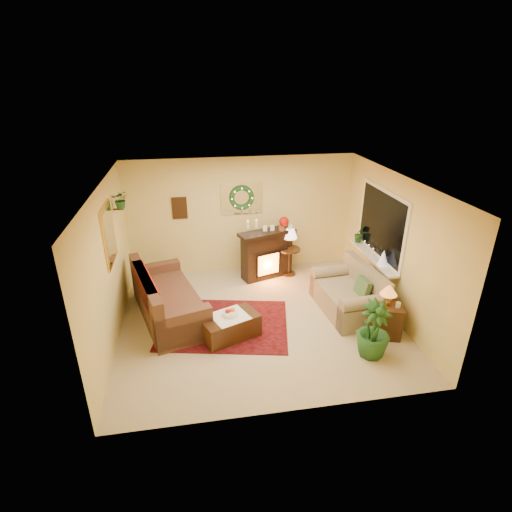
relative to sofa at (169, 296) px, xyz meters
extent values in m
plane|color=beige|center=(1.63, -0.42, -0.43)|extent=(5.00, 5.00, 0.00)
plane|color=white|center=(1.63, -0.42, 2.17)|extent=(5.00, 5.00, 0.00)
plane|color=#EFD88C|center=(1.63, 1.83, 0.87)|extent=(5.00, 5.00, 0.00)
plane|color=#EFD88C|center=(1.63, -2.67, 0.87)|extent=(5.00, 5.00, 0.00)
plane|color=#EFD88C|center=(-0.87, -0.42, 0.87)|extent=(4.50, 4.50, 0.00)
plane|color=#EFD88C|center=(4.13, -0.42, 0.87)|extent=(4.50, 4.50, 0.00)
cube|color=maroon|center=(0.97, -0.46, -0.42)|extent=(2.58, 2.14, 0.01)
cube|color=brown|center=(0.00, 0.00, 0.00)|extent=(1.52, 2.36, 0.94)
cube|color=red|center=(-0.03, 0.16, 0.03)|extent=(0.88, 1.43, 0.02)
cube|color=black|center=(2.11, 1.32, 0.12)|extent=(1.17, 0.68, 1.02)
sphere|color=#A21207|center=(2.47, 1.27, 0.87)|extent=(0.21, 0.21, 0.21)
cylinder|color=white|center=(1.69, 1.32, 0.83)|extent=(0.06, 0.06, 0.17)
cylinder|color=white|center=(1.88, 1.33, 0.83)|extent=(0.06, 0.06, 0.17)
cube|color=white|center=(1.63, 1.81, 1.27)|extent=(0.92, 0.02, 0.72)
torus|color=#194719|center=(1.63, 1.77, 1.29)|extent=(0.55, 0.11, 0.55)
cube|color=#381E11|center=(0.28, 1.81, 1.12)|extent=(0.32, 0.03, 0.48)
cube|color=gold|center=(-0.85, -0.12, 1.32)|extent=(0.03, 0.84, 1.00)
imported|color=#194719|center=(-0.71, 0.63, 1.54)|extent=(0.33, 0.28, 0.36)
cube|color=#876B57|center=(3.34, -0.36, -0.01)|extent=(1.02, 1.62, 0.90)
cube|color=white|center=(4.11, 0.13, 1.12)|extent=(0.03, 1.86, 1.36)
cube|color=black|center=(4.10, 0.13, 1.12)|extent=(0.02, 1.70, 1.22)
cube|color=white|center=(4.01, 0.13, 0.44)|extent=(0.22, 1.86, 0.04)
cone|color=white|center=(4.00, -0.31, 0.61)|extent=(0.21, 0.21, 0.31)
imported|color=#275B25|center=(4.02, 0.84, 0.66)|extent=(0.28, 0.22, 0.51)
cylinder|color=black|center=(2.62, 1.33, -0.10)|extent=(0.50, 0.50, 0.64)
cone|color=#FFE0C4|center=(2.63, 1.32, 0.45)|extent=(0.31, 0.31, 0.47)
cube|color=black|center=(3.72, -1.21, -0.16)|extent=(0.60, 0.60, 0.59)
cone|color=orange|center=(3.69, -1.21, 0.32)|extent=(0.29, 0.29, 0.42)
cube|color=#452C1B|center=(1.04, -0.84, -0.22)|extent=(1.10, 0.86, 0.41)
cylinder|color=white|center=(1.05, -0.80, 0.02)|extent=(0.27, 0.27, 0.06)
imported|color=#2C5C26|center=(3.24, -1.71, 0.02)|extent=(2.03, 2.03, 2.87)
camera|label=1|loc=(0.52, -6.59, 3.71)|focal=28.00mm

